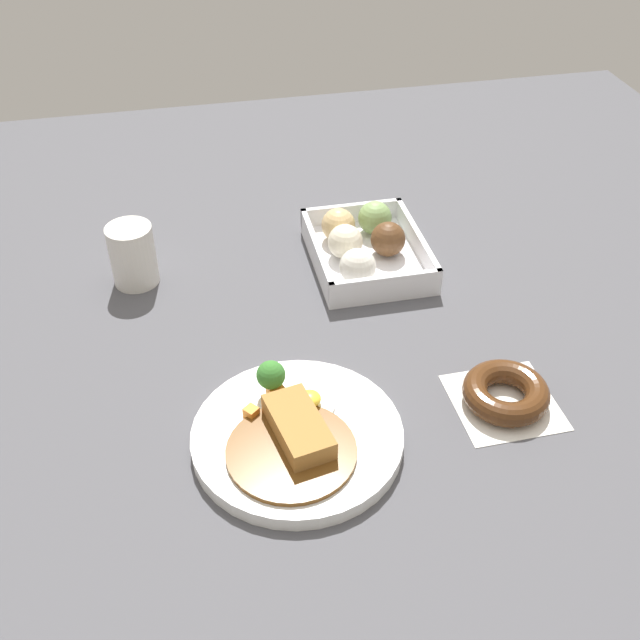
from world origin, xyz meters
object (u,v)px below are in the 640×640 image
at_px(donut_box, 364,245).
at_px(chocolate_ring_donut, 506,393).
at_px(curry_plate, 296,434).
at_px(coffee_mug, 133,255).

xyz_separation_m(donut_box, chocolate_ring_donut, (0.32, 0.09, -0.01)).
bearing_deg(donut_box, curry_plate, -26.20).
relative_size(curry_plate, chocolate_ring_donut, 1.94).
bearing_deg(curry_plate, donut_box, 153.80).
bearing_deg(curry_plate, chocolate_ring_donut, 92.47).
distance_m(curry_plate, chocolate_ring_donut, 0.25).
relative_size(curry_plate, coffee_mug, 2.64).
xyz_separation_m(curry_plate, chocolate_ring_donut, (-0.01, 0.25, 0.00)).
bearing_deg(curry_plate, coffee_mug, -154.66).
bearing_deg(chocolate_ring_donut, donut_box, -164.70).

